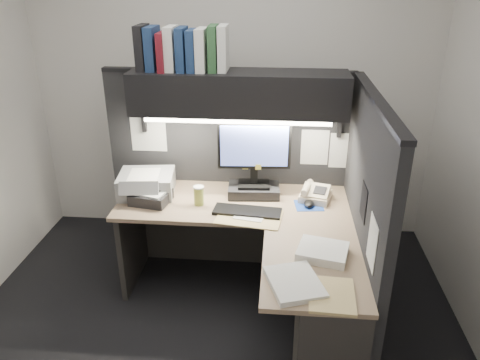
# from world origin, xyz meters

# --- Properties ---
(floor) EXTENTS (3.50, 3.50, 0.00)m
(floor) POSITION_xyz_m (0.00, 0.00, 0.00)
(floor) COLOR black
(floor) RESTS_ON ground
(wall_back) EXTENTS (3.50, 0.04, 2.70)m
(wall_back) POSITION_xyz_m (0.00, 1.50, 1.35)
(wall_back) COLOR silver
(wall_back) RESTS_ON floor
(wall_front) EXTENTS (3.50, 0.04, 2.70)m
(wall_front) POSITION_xyz_m (0.00, -1.50, 1.35)
(wall_front) COLOR silver
(wall_front) RESTS_ON floor
(partition_back) EXTENTS (1.90, 0.06, 1.60)m
(partition_back) POSITION_xyz_m (0.03, 0.93, 0.80)
(partition_back) COLOR black
(partition_back) RESTS_ON floor
(partition_right) EXTENTS (0.06, 1.50, 1.60)m
(partition_right) POSITION_xyz_m (0.98, 0.18, 0.80)
(partition_right) COLOR black
(partition_right) RESTS_ON floor
(desk) EXTENTS (1.70, 1.53, 0.73)m
(desk) POSITION_xyz_m (0.43, -0.00, 0.44)
(desk) COLOR #92785D
(desk) RESTS_ON floor
(overhead_shelf) EXTENTS (1.55, 0.34, 0.30)m
(overhead_shelf) POSITION_xyz_m (0.12, 0.75, 1.50)
(overhead_shelf) COLOR black
(overhead_shelf) RESTS_ON partition_back
(task_light_tube) EXTENTS (1.32, 0.04, 0.04)m
(task_light_tube) POSITION_xyz_m (0.12, 0.61, 1.33)
(task_light_tube) COLOR white
(task_light_tube) RESTS_ON overhead_shelf
(monitor) EXTENTS (0.54, 0.26, 0.58)m
(monitor) POSITION_xyz_m (0.25, 0.68, 0.96)
(monitor) COLOR black
(monitor) RESTS_ON desk
(keyboard) EXTENTS (0.49, 0.20, 0.02)m
(keyboard) POSITION_xyz_m (0.22, 0.39, 0.74)
(keyboard) COLOR black
(keyboard) RESTS_ON desk
(mousepad) EXTENTS (0.22, 0.20, 0.00)m
(mousepad) POSITION_xyz_m (0.66, 0.53, 0.73)
(mousepad) COLOR #1C409C
(mousepad) RESTS_ON desk
(mouse) EXTENTS (0.08, 0.12, 0.04)m
(mouse) POSITION_xyz_m (0.66, 0.52, 0.75)
(mouse) COLOR black
(mouse) RESTS_ON mousepad
(telephone) EXTENTS (0.26, 0.27, 0.09)m
(telephone) POSITION_xyz_m (0.71, 0.64, 0.77)
(telephone) COLOR beige
(telephone) RESTS_ON desk
(coffee_cup) EXTENTS (0.09, 0.09, 0.13)m
(coffee_cup) POSITION_xyz_m (-0.14, 0.49, 0.80)
(coffee_cup) COLOR #B4B548
(coffee_cup) RESTS_ON desk
(printer) EXTENTS (0.44, 0.39, 0.16)m
(printer) POSITION_xyz_m (-0.57, 0.64, 0.81)
(printer) COLOR #9C9FA2
(printer) RESTS_ON desk
(notebook_stack) EXTENTS (0.30, 0.27, 0.08)m
(notebook_stack) POSITION_xyz_m (-0.50, 0.49, 0.77)
(notebook_stack) COLOR black
(notebook_stack) RESTS_ON desk
(open_folder) EXTENTS (0.48, 0.35, 0.01)m
(open_folder) POSITION_xyz_m (0.24, 0.32, 0.73)
(open_folder) COLOR tan
(open_folder) RESTS_ON desk
(paper_stack_a) EXTENTS (0.34, 0.31, 0.06)m
(paper_stack_a) POSITION_xyz_m (0.71, -0.12, 0.76)
(paper_stack_a) COLOR white
(paper_stack_a) RESTS_ON desk
(paper_stack_b) EXTENTS (0.36, 0.40, 0.03)m
(paper_stack_b) POSITION_xyz_m (0.53, -0.42, 0.75)
(paper_stack_b) COLOR white
(paper_stack_b) RESTS_ON desk
(manila_stack) EXTENTS (0.25, 0.32, 0.02)m
(manila_stack) POSITION_xyz_m (0.73, -0.50, 0.74)
(manila_stack) COLOR tan
(manila_stack) RESTS_ON desk
(binder_row) EXTENTS (0.63, 0.26, 0.31)m
(binder_row) POSITION_xyz_m (-0.27, 0.75, 1.80)
(binder_row) COLOR black
(binder_row) RESTS_ON overhead_shelf
(pinned_papers) EXTENTS (1.76, 1.31, 0.51)m
(pinned_papers) POSITION_xyz_m (0.42, 0.56, 1.05)
(pinned_papers) COLOR white
(pinned_papers) RESTS_ON partition_back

